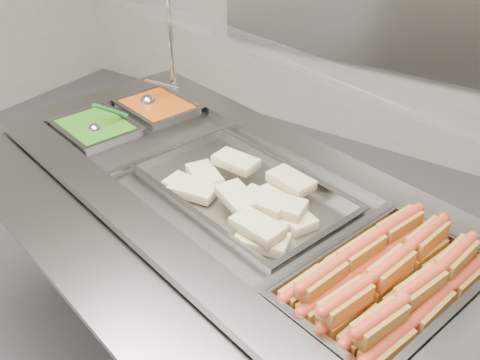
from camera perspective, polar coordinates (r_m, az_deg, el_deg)
The scene contains 11 objects.
steam_counter at distance 2.06m, azimuth -0.94°, elevation -10.61°, with size 2.04×1.29×0.91m.
tray_rail at distance 1.59m, azimuth -15.44°, elevation -8.10°, with size 1.81×0.81×0.05m.
sneeze_guard at distance 1.75m, azimuth 4.43°, elevation 12.83°, with size 1.68×0.71×0.44m.
pan_hotdogs at distance 1.48m, azimuth 15.24°, elevation -11.27°, with size 0.47×0.62×0.10m.
pan_wraps at distance 1.75m, azimuth 0.22°, elevation -1.49°, with size 0.76×0.56×0.07m.
pan_beans at distance 2.33m, azimuth -8.76°, elevation 7.01°, with size 0.35×0.31×0.10m.
pan_peas at distance 2.21m, azimuth -15.04°, elevation 4.68°, with size 0.35×0.31×0.10m.
hotdogs_in_buns at distance 1.45m, azimuth 15.54°, elevation -9.84°, with size 0.42×0.57×0.12m.
tortilla_wraps at distance 1.67m, azimuth 1.14°, elevation -2.06°, with size 0.54×0.39×0.07m.
ladle at distance 2.34m, azimuth -9.71°, elevation 8.27°, with size 0.08×0.19×0.14m.
serving_spoon at distance 2.16m, azimuth -14.96°, elevation 5.52°, with size 0.08×0.18×0.14m.
Camera 1 is at (0.77, -0.80, 1.87)m, focal length 40.00 mm.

